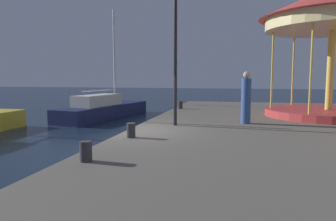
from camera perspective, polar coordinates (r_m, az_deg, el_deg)
name	(u,v)px	position (r m, az deg, el deg)	size (l,w,h in m)	color
ground_plane	(129,154)	(10.07, -7.22, -7.98)	(120.00, 120.00, 0.00)	#162338
sailboat_navy	(103,109)	(19.16, -11.76, 0.33)	(3.11, 7.65, 6.64)	#19214C
carousel	(333,20)	(14.75, 28.02, 14.45)	(5.88, 5.88, 5.33)	#B23333
lamp_post_mid_promenade	(175,33)	(10.68, 1.36, 13.94)	(0.36, 0.36, 4.57)	black
bollard_south	(180,105)	(16.28, 2.27, 1.02)	(0.24, 0.24, 0.40)	#2D2D33
bollard_center	(86,151)	(6.34, -14.82, -7.24)	(0.24, 0.24, 0.40)	#2D2D33
bollard_north	(131,130)	(8.57, -6.79, -3.62)	(0.24, 0.24, 0.40)	#2D2D33
person_by_the_water	(246,99)	(11.37, 14.11, 2.02)	(0.34, 0.34, 1.85)	#2D4C8C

